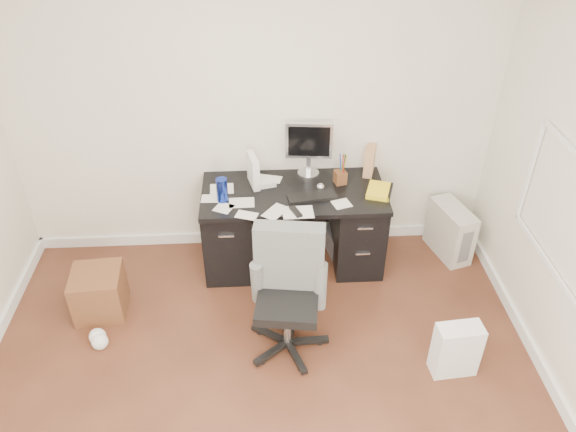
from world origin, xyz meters
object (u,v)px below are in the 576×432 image
lcd_monitor (309,149)px  pc_tower (450,231)px  keyboard (312,196)px  office_chair (287,297)px  desk (293,226)px  wicker_basket (99,292)px

lcd_monitor → pc_tower: 1.48m
keyboard → lcd_monitor: bearing=80.7°
keyboard → office_chair: bearing=-115.1°
lcd_monitor → pc_tower: bearing=-3.2°
desk → keyboard: keyboard is taller
desk → wicker_basket: desk is taller
office_chair → wicker_basket: (-1.46, 0.46, -0.31)m
lcd_monitor → keyboard: bearing=-84.2°
lcd_monitor → keyboard: 0.43m
pc_tower → wicker_basket: size_ratio=1.26×
lcd_monitor → wicker_basket: size_ratio=1.28×
lcd_monitor → wicker_basket: lcd_monitor is taller
desk → keyboard: (0.14, -0.10, 0.36)m
keyboard → office_chair: 0.94m
pc_tower → desk: bearing=166.2°
lcd_monitor → pc_tower: lcd_monitor is taller
desk → lcd_monitor: size_ratio=3.08×
wicker_basket → keyboard: bearing=13.5°
office_chair → keyboard: bearing=82.1°
desk → lcd_monitor: 0.66m
desk → lcd_monitor: (0.14, 0.26, 0.59)m
lcd_monitor → keyboard: lcd_monitor is taller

